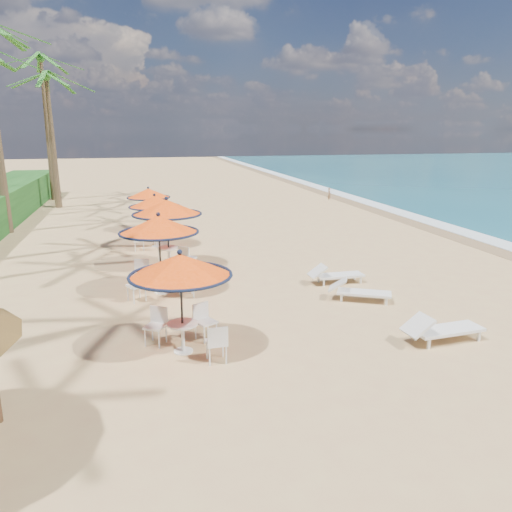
# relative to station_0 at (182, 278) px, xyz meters

# --- Properties ---
(ground) EXTENTS (160.00, 160.00, 0.00)m
(ground) POSITION_rel_station_0_xyz_m (5.15, 0.37, -1.73)
(ground) COLOR tan
(ground) RESTS_ON ground
(foam_strip) EXTENTS (1.20, 140.00, 0.04)m
(foam_strip) POSITION_rel_station_0_xyz_m (14.45, 10.37, -1.73)
(foam_strip) COLOR white
(foam_strip) RESTS_ON ground
(wetsand_band) EXTENTS (1.40, 140.00, 0.02)m
(wetsand_band) POSITION_rel_station_0_xyz_m (13.55, 10.37, -1.73)
(wetsand_band) COLOR olive
(wetsand_band) RESTS_ON ground
(station_0) EXTENTS (2.26, 2.26, 2.36)m
(station_0) POSITION_rel_station_0_xyz_m (0.00, 0.00, 0.00)
(station_0) COLOR black
(station_0) RESTS_ON ground
(station_1) EXTENTS (2.38, 2.38, 2.48)m
(station_1) POSITION_rel_station_0_xyz_m (-0.30, 4.30, 0.09)
(station_1) COLOR black
(station_1) RESTS_ON ground
(station_2) EXTENTS (2.46, 2.46, 2.56)m
(station_2) POSITION_rel_station_0_xyz_m (0.19, 7.19, 0.23)
(station_2) COLOR black
(station_2) RESTS_ON ground
(station_3) EXTENTS (2.16, 2.16, 2.26)m
(station_3) POSITION_rel_station_0_xyz_m (-0.16, 10.70, -0.08)
(station_3) COLOR black
(station_3) RESTS_ON ground
(station_4) EXTENTS (2.08, 2.08, 2.17)m
(station_4) POSITION_rel_station_0_xyz_m (-0.19, 14.17, -0.14)
(station_4) COLOR black
(station_4) RESTS_ON ground
(lounger_near) EXTENTS (2.02, 0.77, 0.71)m
(lounger_near) POSITION_rel_station_0_xyz_m (5.86, -0.90, -1.39)
(lounger_near) COLOR white
(lounger_near) RESTS_ON ground
(lounger_mid) EXTENTS (1.84, 1.32, 0.64)m
(lounger_mid) POSITION_rel_station_0_xyz_m (5.23, 2.25, -1.43)
(lounger_mid) COLOR white
(lounger_mid) RESTS_ON ground
(lounger_far) EXTENTS (1.81, 0.58, 0.65)m
(lounger_far) POSITION_rel_station_0_xyz_m (5.22, 3.98, -1.42)
(lounger_far) COLOR white
(lounger_far) RESTS_ON ground
(palm_6) EXTENTS (5.00, 5.00, 8.20)m
(palm_6) POSITION_rel_station_0_xyz_m (-5.68, 23.24, 5.73)
(palm_6) COLOR brown
(palm_6) RESTS_ON ground
(palm_7) EXTENTS (5.00, 5.00, 9.68)m
(palm_7) POSITION_rel_station_0_xyz_m (-6.46, 27.14, 7.12)
(palm_7) COLOR brown
(palm_7) RESTS_ON ground
(person) EXTENTS (0.23, 0.34, 0.91)m
(person) POSITION_rel_station_0_xyz_m (12.39, 22.42, -1.27)
(person) COLOR #8B6847
(person) RESTS_ON ground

